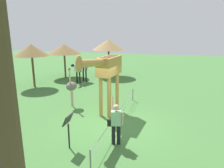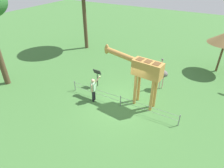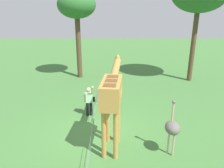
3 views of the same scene
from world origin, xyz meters
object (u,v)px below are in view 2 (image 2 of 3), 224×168
Objects in this scene: giraffe at (142,70)px; visitor at (93,88)px; ostrich at (163,74)px; info_sign at (97,74)px.

giraffe is 3.19m from visitor.
ostrich reaches higher than visitor.
info_sign is at bearing 25.00° from ostrich.
giraffe is at bearing 73.65° from ostrich.
ostrich is at bearing -133.59° from visitor.
info_sign is (4.01, 1.87, -0.23)m from ostrich.
info_sign is at bearing -6.67° from giraffe.
visitor is at bearing 24.20° from giraffe.
ostrich reaches higher than info_sign.
giraffe is 2.62m from ostrich.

